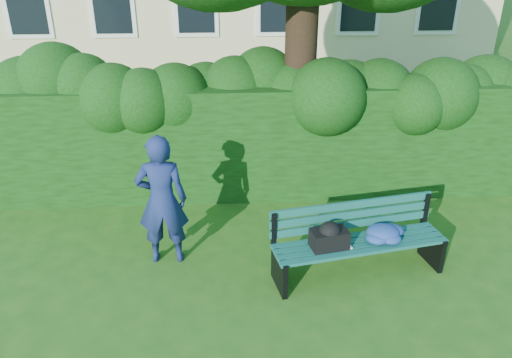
{
  "coord_description": "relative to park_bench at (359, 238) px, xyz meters",
  "views": [
    {
      "loc": [
        -0.35,
        -5.3,
        3.78
      ],
      "look_at": [
        0.0,
        0.6,
        0.95
      ],
      "focal_mm": 35.0,
      "sensor_mm": 36.0,
      "label": 1
    }
  ],
  "objects": [
    {
      "name": "ground",
      "position": [
        -1.21,
        0.21,
        -0.5
      ],
      "size": [
        80.0,
        80.0,
        0.0
      ],
      "primitive_type": "plane",
      "color": "#215617",
      "rests_on": "ground"
    },
    {
      "name": "hedge",
      "position": [
        -1.21,
        2.41,
        0.4
      ],
      "size": [
        10.0,
        1.0,
        1.8
      ],
      "color": "black",
      "rests_on": "ground"
    },
    {
      "name": "park_bench",
      "position": [
        0.0,
        0.0,
        0.0
      ],
      "size": [
        2.2,
        0.95,
        0.89
      ],
      "rotation": [
        0.0,
        0.0,
        0.19
      ],
      "color": "#0F4F3F",
      "rests_on": "ground"
    },
    {
      "name": "man_reading",
      "position": [
        -2.4,
        0.43,
        0.36
      ],
      "size": [
        0.64,
        0.43,
        1.73
      ],
      "primitive_type": "imported",
      "rotation": [
        0.0,
        0.0,
        3.17
      ],
      "color": "navy",
      "rests_on": "ground"
    }
  ]
}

